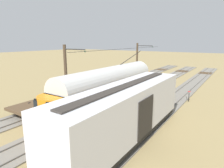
# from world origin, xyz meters

# --- Properties ---
(ground_plane) EXTENTS (220.00, 220.00, 0.00)m
(ground_plane) POSITION_xyz_m (0.00, 0.00, 0.00)
(ground_plane) COLOR #937F51
(track_streetcar_siding) EXTENTS (2.80, 80.00, 0.18)m
(track_streetcar_siding) POSITION_xyz_m (-4.91, -0.31, 0.05)
(track_streetcar_siding) COLOR slate
(track_streetcar_siding) RESTS_ON ground
(track_adjacent_siding) EXTENTS (2.80, 80.00, 0.18)m
(track_adjacent_siding) POSITION_xyz_m (0.00, -0.31, 0.05)
(track_adjacent_siding) COLOR slate
(track_adjacent_siding) RESTS_ON ground
(track_third_siding) EXTENTS (2.80, 80.00, 0.18)m
(track_third_siding) POSITION_xyz_m (4.91, -0.31, 0.05)
(track_third_siding) COLOR slate
(track_third_siding) RESTS_ON ground
(vintage_streetcar) EXTENTS (2.65, 16.79, 5.46)m
(vintage_streetcar) POSITION_xyz_m (0.00, -1.28, 2.26)
(vintage_streetcar) COLOR orange
(vintage_streetcar) RESTS_ON ground
(boxcar_adjacent) EXTENTS (2.96, 13.27, 3.85)m
(boxcar_adjacent) POSITION_xyz_m (-4.91, 3.87, 2.16)
(boxcar_adjacent) COLOR silver
(boxcar_adjacent) RESTS_ON ground
(flatcar_far_siding) EXTENTS (2.80, 14.09, 1.60)m
(flatcar_far_siding) POSITION_xyz_m (4.91, -0.76, 0.86)
(flatcar_far_siding) COLOR brown
(flatcar_far_siding) RESTS_ON ground
(catenary_pole_foreground) EXTENTS (2.68, 0.28, 6.57)m
(catenary_pole_foreground) POSITION_xyz_m (2.39, -12.49, 3.44)
(catenary_pole_foreground) COLOR #423323
(catenary_pole_foreground) RESTS_ON ground
(catenary_pole_mid_near) EXTENTS (2.68, 0.28, 6.57)m
(catenary_pole_mid_near) POSITION_xyz_m (2.39, 2.34, 3.44)
(catenary_pole_mid_near) COLOR #423323
(catenary_pole_mid_near) RESTS_ON ground
(overhead_wire_run) EXTENTS (2.48, 18.83, 0.18)m
(overhead_wire_run) POSITION_xyz_m (0.10, -5.65, 6.03)
(overhead_wire_run) COLOR black
(overhead_wire_run) RESTS_ON ground
(switch_stand) EXTENTS (0.50, 0.30, 1.24)m
(switch_stand) POSITION_xyz_m (-6.53, -7.92, 0.70)
(switch_stand) COLOR black
(switch_stand) RESTS_ON ground
(spare_tie_stack) EXTENTS (2.40, 2.40, 0.54)m
(spare_tie_stack) POSITION_xyz_m (7.75, 0.47, 0.27)
(spare_tie_stack) COLOR #47331E
(spare_tie_stack) RESTS_ON ground
(track_end_bumper) EXTENTS (1.80, 0.60, 0.80)m
(track_end_bumper) POSITION_xyz_m (4.91, -11.79, 0.40)
(track_end_bumper) COLOR #B2A519
(track_end_bumper) RESTS_ON ground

